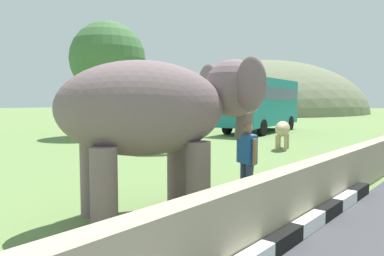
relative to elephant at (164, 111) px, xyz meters
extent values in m
cube|color=black|center=(-0.08, -2.45, -1.79)|extent=(0.90, 0.20, 0.24)
cube|color=white|center=(0.82, -2.45, -1.79)|extent=(0.90, 0.20, 0.24)
cube|color=black|center=(1.72, -2.45, -1.79)|extent=(0.90, 0.20, 0.24)
cube|color=white|center=(2.62, -2.45, -1.79)|extent=(0.90, 0.20, 0.24)
cube|color=black|center=(3.52, -2.45, -1.79)|extent=(0.90, 0.20, 0.24)
cube|color=tan|center=(-1.78, -2.15, -1.41)|extent=(28.00, 0.36, 1.00)
cylinder|color=slate|center=(0.62, 0.22, -1.23)|extent=(0.44, 0.44, 1.36)
cylinder|color=slate|center=(0.27, -0.61, -1.23)|extent=(0.44, 0.44, 1.36)
cylinder|color=slate|center=(-0.93, 0.90, -1.23)|extent=(0.44, 0.44, 1.36)
cylinder|color=slate|center=(-1.29, 0.07, -1.23)|extent=(0.44, 0.44, 1.36)
ellipsoid|color=slate|center=(-0.33, 0.15, 0.05)|extent=(3.48, 2.70, 1.70)
sphere|color=slate|center=(1.38, -0.60, 0.43)|extent=(1.16, 1.16, 1.16)
ellipsoid|color=#D84C8C|center=(1.65, -0.72, 0.58)|extent=(0.59, 0.73, 0.44)
ellipsoid|color=slate|center=(1.56, 0.17, 0.48)|extent=(0.58, 0.92, 1.00)
ellipsoid|color=slate|center=(0.94, -1.26, 0.48)|extent=(0.58, 0.92, 1.00)
cylinder|color=slate|center=(1.65, -0.72, -0.12)|extent=(0.52, 0.62, 1.00)
cylinder|color=slate|center=(1.75, -0.76, -0.92)|extent=(0.40, 0.46, 0.83)
cone|color=beige|center=(1.70, -0.44, -0.02)|extent=(0.35, 0.57, 0.22)
cone|color=beige|center=(1.48, -0.95, -0.02)|extent=(0.35, 0.57, 0.22)
cylinder|color=navy|center=(1.65, -0.70, -1.50)|extent=(0.15, 0.15, 0.82)
cylinder|color=navy|center=(1.57, -0.88, -1.50)|extent=(0.15, 0.15, 0.82)
cube|color=#1E59B2|center=(1.61, -0.79, -0.80)|extent=(0.38, 0.46, 0.58)
cylinder|color=#9E7251|center=(1.71, -0.55, -0.83)|extent=(0.12, 0.13, 0.52)
cylinder|color=#9E7251|center=(1.51, -1.03, -0.83)|extent=(0.12, 0.13, 0.52)
sphere|color=#9E7251|center=(1.61, -0.79, -0.37)|extent=(0.23, 0.23, 0.23)
cube|color=teal|center=(16.87, 7.50, 0.09)|extent=(8.51, 3.58, 3.00)
cube|color=#3F5160|center=(16.87, 7.50, 0.63)|extent=(7.86, 3.53, 0.76)
cylinder|color=black|center=(19.34, 9.00, -1.41)|extent=(1.03, 0.43, 1.00)
cylinder|color=black|center=(19.64, 6.72, -1.41)|extent=(1.03, 0.43, 1.00)
cylinder|color=black|center=(14.10, 8.29, -1.41)|extent=(1.03, 0.43, 1.00)
cylinder|color=black|center=(14.41, 6.01, -1.41)|extent=(1.03, 0.43, 1.00)
cylinder|color=tan|center=(5.69, 5.22, -1.58)|extent=(0.12, 0.12, 0.65)
cylinder|color=tan|center=(5.45, 4.95, -1.58)|extent=(0.12, 0.12, 0.65)
cylinder|color=tan|center=(5.02, 5.82, -1.58)|extent=(0.12, 0.12, 0.65)
cylinder|color=tan|center=(4.78, 5.55, -1.58)|extent=(0.12, 0.12, 0.65)
ellipsoid|color=tan|center=(5.24, 5.39, -1.01)|extent=(1.52, 1.44, 0.66)
ellipsoid|color=tan|center=(5.93, 4.77, -0.91)|extent=(0.47, 0.46, 0.32)
cylinder|color=tan|center=(10.00, 2.68, -1.58)|extent=(0.12, 0.12, 0.65)
cylinder|color=tan|center=(10.12, 2.34, -1.58)|extent=(0.12, 0.12, 0.65)
cylinder|color=tan|center=(9.15, 2.38, -1.58)|extent=(0.12, 0.12, 0.65)
cylinder|color=tan|center=(9.27, 2.04, -1.58)|extent=(0.12, 0.12, 0.65)
ellipsoid|color=tan|center=(9.64, 2.36, -1.01)|extent=(1.61, 1.07, 0.66)
ellipsoid|color=tan|center=(10.51, 2.67, -0.91)|extent=(0.46, 0.38, 0.32)
cylinder|color=brown|center=(8.56, 12.95, -0.26)|extent=(0.36, 0.36, 3.31)
sphere|color=#3F693A|center=(8.56, 12.95, 2.61)|extent=(4.38, 4.38, 4.38)
ellipsoid|color=#6C7256|center=(51.22, 25.67, -1.91)|extent=(39.34, 31.47, 17.55)
camera|label=1|loc=(-4.78, -4.70, 0.18)|focal=34.18mm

